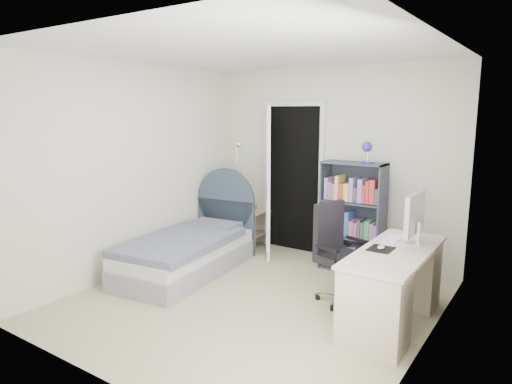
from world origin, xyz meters
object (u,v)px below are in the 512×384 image
Objects in this scene: bed at (190,250)px; bookcase at (353,222)px; floor_lamp at (238,206)px; nightstand at (250,218)px; office_chair at (337,248)px; desk at (394,283)px.

bed is 2.01m from bookcase.
floor_lamp is at bearing 91.15° from bed.
office_chair is (1.85, -1.09, 0.15)m from nightstand.
desk reaches higher than office_chair.
nightstand is 0.60× the size of office_chair.
office_chair is at bearing 162.75° from desk.
bed is at bearing -89.61° from nightstand.
bed is 1.38× the size of desk.
bookcase reaches higher than floor_lamp.
nightstand is 0.40× the size of floor_lamp.
office_chair is at bearing -23.47° from floor_lamp.
bed is 1.31m from nightstand.
nightstand is at bearing 149.39° from office_chair.
bed is at bearing -88.85° from floor_lamp.
nightstand is 2.82m from desk.
desk is (2.52, -1.01, -0.24)m from floor_lamp.
bookcase is at bearing 127.66° from desk.
office_chair is (1.84, 0.21, 0.29)m from bed.
office_chair is (0.21, -0.92, -0.06)m from bookcase.
floor_lamp reaches higher than desk.
desk is at bearing -52.34° from bookcase.
nightstand is 0.36m from floor_lamp.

